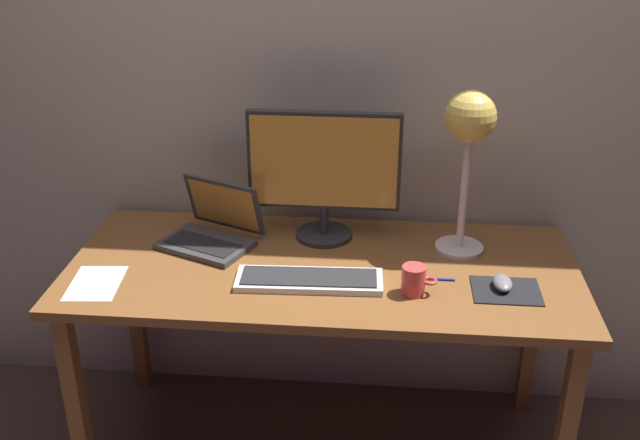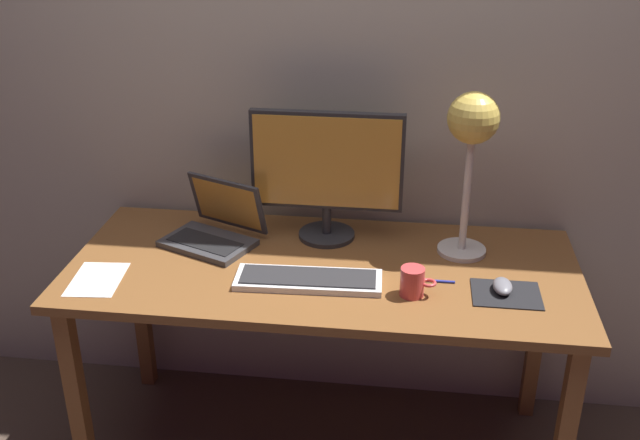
{
  "view_description": "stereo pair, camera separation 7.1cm",
  "coord_description": "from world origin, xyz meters",
  "px_view_note": "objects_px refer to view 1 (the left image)",
  "views": [
    {
      "loc": [
        0.18,
        -2.04,
        1.86
      ],
      "look_at": [
        -0.0,
        -0.05,
        0.92
      ],
      "focal_mm": 41.68,
      "sensor_mm": 36.0,
      "label": 1
    },
    {
      "loc": [
        0.25,
        -2.04,
        1.86
      ],
      "look_at": [
        -0.0,
        -0.05,
        0.92
      ],
      "focal_mm": 41.68,
      "sensor_mm": 36.0,
      "label": 2
    }
  ],
  "objects_px": {
    "monitor": "(324,169)",
    "laptop": "(214,226)",
    "mouse": "(502,283)",
    "keyboard_main": "(309,280)",
    "pen": "(432,279)",
    "coffee_mug": "(414,280)",
    "desk_lamp": "(469,131)"
  },
  "relations": [
    {
      "from": "laptop",
      "to": "desk_lamp",
      "type": "xyz_separation_m",
      "value": [
        0.81,
        0.01,
        0.35
      ]
    },
    {
      "from": "monitor",
      "to": "laptop",
      "type": "height_order",
      "value": "monitor"
    },
    {
      "from": "laptop",
      "to": "pen",
      "type": "xyz_separation_m",
      "value": [
        0.71,
        -0.2,
        -0.05
      ]
    },
    {
      "from": "monitor",
      "to": "laptop",
      "type": "bearing_deg",
      "value": -169.46
    },
    {
      "from": "keyboard_main",
      "to": "pen",
      "type": "distance_m",
      "value": 0.37
    },
    {
      "from": "monitor",
      "to": "pen",
      "type": "bearing_deg",
      "value": -36.98
    },
    {
      "from": "keyboard_main",
      "to": "coffee_mug",
      "type": "distance_m",
      "value": 0.31
    },
    {
      "from": "keyboard_main",
      "to": "coffee_mug",
      "type": "height_order",
      "value": "coffee_mug"
    },
    {
      "from": "pen",
      "to": "desk_lamp",
      "type": "bearing_deg",
      "value": 64.77
    },
    {
      "from": "laptop",
      "to": "coffee_mug",
      "type": "xyz_separation_m",
      "value": [
        0.65,
        -0.28,
        -0.01
      ]
    },
    {
      "from": "monitor",
      "to": "laptop",
      "type": "xyz_separation_m",
      "value": [
        -0.36,
        -0.07,
        -0.19
      ]
    },
    {
      "from": "mouse",
      "to": "pen",
      "type": "height_order",
      "value": "mouse"
    },
    {
      "from": "desk_lamp",
      "to": "pen",
      "type": "distance_m",
      "value": 0.46
    },
    {
      "from": "keyboard_main",
      "to": "mouse",
      "type": "xyz_separation_m",
      "value": [
        0.57,
        0.02,
        0.01
      ]
    },
    {
      "from": "monitor",
      "to": "coffee_mug",
      "type": "bearing_deg",
      "value": -49.81
    },
    {
      "from": "keyboard_main",
      "to": "pen",
      "type": "relative_size",
      "value": 3.18
    },
    {
      "from": "monitor",
      "to": "mouse",
      "type": "xyz_separation_m",
      "value": [
        0.56,
        -0.3,
        -0.23
      ]
    },
    {
      "from": "desk_lamp",
      "to": "mouse",
      "type": "height_order",
      "value": "desk_lamp"
    },
    {
      "from": "coffee_mug",
      "to": "monitor",
      "type": "bearing_deg",
      "value": 130.19
    },
    {
      "from": "monitor",
      "to": "coffee_mug",
      "type": "xyz_separation_m",
      "value": [
        0.29,
        -0.35,
        -0.2
      ]
    },
    {
      "from": "desk_lamp",
      "to": "mouse",
      "type": "xyz_separation_m",
      "value": [
        0.11,
        -0.24,
        -0.39
      ]
    },
    {
      "from": "pen",
      "to": "monitor",
      "type": "bearing_deg",
      "value": 143.02
    },
    {
      "from": "keyboard_main",
      "to": "pen",
      "type": "bearing_deg",
      "value": 8.39
    },
    {
      "from": "laptop",
      "to": "monitor",
      "type": "bearing_deg",
      "value": 10.54
    },
    {
      "from": "laptop",
      "to": "pen",
      "type": "distance_m",
      "value": 0.74
    },
    {
      "from": "monitor",
      "to": "desk_lamp",
      "type": "distance_m",
      "value": 0.48
    },
    {
      "from": "mouse",
      "to": "laptop",
      "type": "bearing_deg",
      "value": 165.86
    },
    {
      "from": "monitor",
      "to": "laptop",
      "type": "distance_m",
      "value": 0.41
    },
    {
      "from": "keyboard_main",
      "to": "mouse",
      "type": "relative_size",
      "value": 4.64
    },
    {
      "from": "desk_lamp",
      "to": "pen",
      "type": "bearing_deg",
      "value": -115.23
    },
    {
      "from": "keyboard_main",
      "to": "laptop",
      "type": "bearing_deg",
      "value": 143.8
    },
    {
      "from": "monitor",
      "to": "coffee_mug",
      "type": "height_order",
      "value": "monitor"
    }
  ]
}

